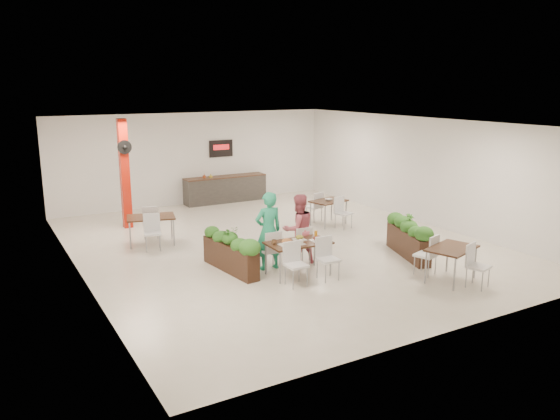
# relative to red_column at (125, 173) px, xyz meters

# --- Properties ---
(ground) EXTENTS (12.00, 12.00, 0.00)m
(ground) POSITION_rel_red_column_xyz_m (3.00, -3.79, -1.64)
(ground) COLOR beige
(ground) RESTS_ON ground
(room_shell) EXTENTS (10.10, 12.10, 3.22)m
(room_shell) POSITION_rel_red_column_xyz_m (3.00, -3.79, 0.36)
(room_shell) COLOR white
(room_shell) RESTS_ON ground
(red_column) EXTENTS (0.40, 0.41, 3.20)m
(red_column) POSITION_rel_red_column_xyz_m (0.00, 0.00, 0.00)
(red_column) COLOR #B41B0C
(red_column) RESTS_ON ground
(service_counter) EXTENTS (3.00, 0.64, 2.20)m
(service_counter) POSITION_rel_red_column_xyz_m (4.00, 1.86, -1.15)
(service_counter) COLOR #2D2B28
(service_counter) RESTS_ON ground
(main_table) EXTENTS (1.42, 1.65, 0.92)m
(main_table) POSITION_rel_red_column_xyz_m (2.24, -6.01, -1.01)
(main_table) COLOR black
(main_table) RESTS_ON ground
(diner_man) EXTENTS (0.67, 0.45, 1.81)m
(diner_man) POSITION_rel_red_column_xyz_m (1.85, -5.36, -0.74)
(diner_man) COLOR #26A475
(diner_man) RESTS_ON ground
(diner_woman) EXTENTS (0.83, 0.65, 1.67)m
(diner_woman) POSITION_rel_red_column_xyz_m (2.65, -5.36, -0.81)
(diner_woman) COLOR #D05C6E
(diner_woman) RESTS_ON ground
(planter_left) EXTENTS (0.59, 2.01, 1.06)m
(planter_left) POSITION_rel_red_column_xyz_m (1.02, -5.06, -1.12)
(planter_left) COLOR black
(planter_left) RESTS_ON ground
(planter_right) EXTENTS (0.93, 1.96, 1.07)m
(planter_right) POSITION_rel_red_column_xyz_m (5.29, -6.23, -1.13)
(planter_right) COLOR black
(planter_right) RESTS_ON ground
(side_table_a) EXTENTS (1.39, 1.67, 0.92)m
(side_table_a) POSITION_rel_red_column_xyz_m (0.11, -2.04, -1.01)
(side_table_a) COLOR black
(side_table_a) RESTS_ON ground
(side_table_b) EXTENTS (1.20, 1.67, 0.92)m
(side_table_b) POSITION_rel_red_column_xyz_m (5.35, -2.69, -1.02)
(side_table_b) COLOR black
(side_table_b) RESTS_ON ground
(side_table_c) EXTENTS (1.33, 1.67, 0.92)m
(side_table_c) POSITION_rel_red_column_xyz_m (4.89, -7.99, -1.02)
(side_table_c) COLOR black
(side_table_c) RESTS_ON ground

